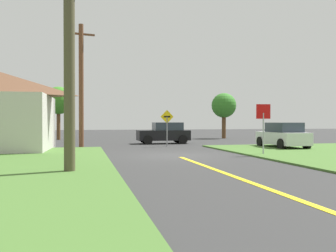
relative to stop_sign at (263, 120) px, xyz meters
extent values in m
plane|color=#2F2F2F|center=(-4.25, 0.96, -1.78)|extent=(120.00, 120.00, 0.00)
cube|color=yellow|center=(-4.25, -7.04, -1.77)|extent=(0.20, 14.00, 0.01)
cylinder|color=#9EA0A8|center=(0.00, 0.00, -0.73)|extent=(0.07, 0.07, 2.11)
cube|color=red|center=(0.00, 0.00, 0.40)|extent=(0.72, 0.11, 0.72)
cube|color=silver|center=(3.53, 4.23, -1.14)|extent=(1.78, 4.05, 0.76)
cube|color=#2D3842|center=(3.53, 4.03, -0.46)|extent=(1.54, 2.24, 0.60)
cylinder|color=black|center=(2.73, 5.61, -1.44)|extent=(0.23, 0.68, 0.68)
cylinder|color=black|center=(4.40, 5.58, -1.44)|extent=(0.23, 0.68, 0.68)
cylinder|color=black|center=(2.67, 2.88, -1.44)|extent=(0.23, 0.68, 0.68)
cylinder|color=black|center=(4.34, 2.85, -1.44)|extent=(0.23, 0.68, 0.68)
cube|color=black|center=(-2.76, 10.70, -1.14)|extent=(3.93, 1.75, 0.76)
cube|color=#2D3842|center=(-2.42, 10.71, -0.46)|extent=(2.16, 1.53, 0.60)
cylinder|color=black|center=(-4.09, 9.85, -1.44)|extent=(0.68, 0.22, 0.68)
cylinder|color=black|center=(-4.10, 11.54, -1.44)|extent=(0.68, 0.22, 0.68)
cylinder|color=black|center=(-1.42, 9.86, -1.44)|extent=(0.68, 0.22, 0.68)
cylinder|color=black|center=(-1.43, 11.56, -1.44)|extent=(0.68, 0.22, 0.68)
cylinder|color=#4D4830|center=(-9.14, -4.38, 1.84)|extent=(0.36, 0.36, 7.25)
cylinder|color=brown|center=(-8.85, 8.31, 2.28)|extent=(0.32, 0.32, 8.13)
cube|color=brown|center=(-8.85, 8.31, 5.70)|extent=(1.79, 0.43, 0.12)
cylinder|color=slate|center=(-3.24, 7.30, -0.77)|extent=(0.08, 0.08, 2.01)
cube|color=yellow|center=(-3.24, 7.30, 0.23)|extent=(0.91, 0.08, 0.91)
cube|color=black|center=(-3.24, 7.30, 0.23)|extent=(0.45, 0.06, 0.10)
cylinder|color=brown|center=(5.06, 17.92, -0.62)|extent=(0.41, 0.41, 2.33)
sphere|color=#327724|center=(5.06, 17.92, 1.54)|extent=(2.48, 2.48, 2.48)
cylinder|color=brown|center=(-10.96, 18.67, -0.47)|extent=(0.34, 0.34, 2.63)
sphere|color=#367E20|center=(-10.96, 18.67, 1.87)|extent=(2.55, 2.55, 2.55)
camera|label=1|loc=(-8.70, -16.59, -0.12)|focal=39.09mm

